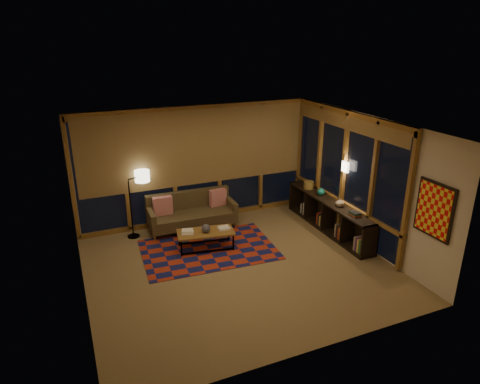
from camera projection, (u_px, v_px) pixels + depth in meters
name	position (u px, v px, depth m)	size (l,w,h in m)	color
floor	(239.00, 267.00, 8.12)	(5.50, 5.00, 0.01)	#8A6E4C
ceiling	(238.00, 127.00, 7.17)	(5.50, 5.00, 0.01)	#F5E5CB
walls	(238.00, 201.00, 7.65)	(5.51, 5.01, 2.70)	beige
window_wall_back	(197.00, 165.00, 9.74)	(5.30, 0.16, 2.60)	olive
window_wall_right	(343.00, 173.00, 9.15)	(0.16, 3.70, 2.60)	olive
wall_art	(434.00, 210.00, 7.01)	(0.06, 0.74, 0.94)	red
wall_sconce	(345.00, 167.00, 8.93)	(0.12, 0.18, 0.22)	#EEE3C6
sofa	(192.00, 212.00, 9.60)	(1.93, 0.78, 0.79)	brown
pillow_left	(163.00, 206.00, 9.41)	(0.42, 0.14, 0.42)	red
pillow_right	(218.00, 198.00, 9.90)	(0.39, 0.13, 0.39)	red
area_rug	(209.00, 249.00, 8.77)	(2.67, 1.78, 0.01)	#A82C16
coffee_table	(206.00, 240.00, 8.76)	(1.15, 0.53, 0.38)	olive
book_stack_a	(187.00, 232.00, 8.61)	(0.24, 0.19, 0.07)	white
book_stack_b	(224.00, 228.00, 8.78)	(0.25, 0.20, 0.05)	white
ceramic_pot	(206.00, 228.00, 8.63)	(0.18, 0.18, 0.18)	black
floor_lamp	(131.00, 206.00, 9.08)	(0.48, 0.32, 1.45)	black
bookshelf	(329.00, 215.00, 9.53)	(0.40, 2.85, 0.71)	black
basket	(309.00, 185.00, 10.10)	(0.23, 0.23, 0.17)	olive
teal_bowl	(321.00, 192.00, 9.68)	(0.17, 0.17, 0.17)	#187E75
vase	(340.00, 202.00, 9.06)	(0.18, 0.18, 0.19)	tan
shelf_book_stack	(355.00, 214.00, 8.64)	(0.15, 0.22, 0.06)	white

